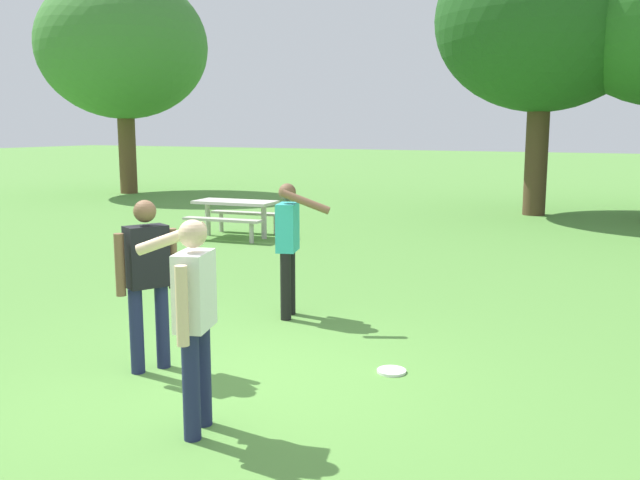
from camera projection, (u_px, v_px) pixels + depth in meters
name	position (u px, v px, depth m)	size (l,w,h in m)	color
ground_plane	(235.00, 382.00, 6.31)	(120.00, 120.00, 0.00)	#568E3D
person_thrower	(289.00, 240.00, 8.32)	(0.78, 0.59, 1.64)	black
person_catcher	(193.00, 310.00, 5.13)	(0.78, 0.59, 1.64)	#1E234C
person_bystander	(147.00, 274.00, 6.48)	(0.37, 0.55, 1.64)	#1E234C
frisbee	(392.00, 371.00, 6.56)	(0.28, 0.28, 0.03)	white
picnic_table_near	(235.00, 211.00, 14.49)	(1.82, 1.57, 0.77)	beige
tree_tall_left	(123.00, 47.00, 23.34)	(5.71, 5.71, 7.41)	brown
tree_broad_center	(543.00, 20.00, 17.44)	(5.45, 5.45, 7.30)	#4C3823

